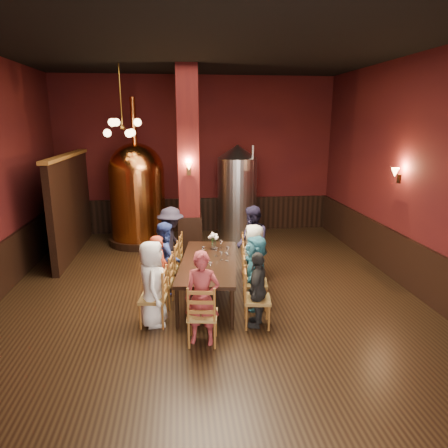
{
  "coord_description": "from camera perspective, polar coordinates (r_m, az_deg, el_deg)",
  "views": [
    {
      "loc": [
        -0.53,
        -6.79,
        3.27
      ],
      "look_at": [
        0.26,
        0.2,
        1.43
      ],
      "focal_mm": 32.0,
      "sensor_mm": 36.0,
      "label": 1
    }
  ],
  "objects": [
    {
      "name": "wainscot_right",
      "position": [
        8.6,
        25.59,
        -5.66
      ],
      "size": [
        0.08,
        9.9,
        1.0
      ],
      "primitive_type": "cube",
      "color": "black",
      "rests_on": "ground"
    },
    {
      "name": "wine_glass_3",
      "position": [
        6.75,
        -3.39,
        -6.56
      ],
      "size": [
        0.07,
        0.07,
        0.17
      ],
      "primitive_type": null,
      "color": "white",
      "rests_on": "dining_table"
    },
    {
      "name": "person_8",
      "position": [
        6.0,
        -3.13,
        -10.56
      ],
      "size": [
        0.59,
        0.46,
        1.44
      ],
      "primitive_type": "imported",
      "rotation": [
        0.0,
        0.0,
        6.04
      ],
      "color": "maroon",
      "rests_on": "ground"
    },
    {
      "name": "dining_table",
      "position": [
        7.44,
        -2.2,
        -5.71
      ],
      "size": [
        1.32,
        2.51,
        0.75
      ],
      "rotation": [
        0.0,
        0.0,
        -0.14
      ],
      "color": "black",
      "rests_on": "ground"
    },
    {
      "name": "chair_5",
      "position": [
        7.21,
        4.48,
        -8.36
      ],
      "size": [
        0.52,
        0.52,
        0.92
      ],
      "primitive_type": null,
      "rotation": [
        0.0,
        0.0,
        1.43
      ],
      "color": "brown",
      "rests_on": "ground"
    },
    {
      "name": "person_6",
      "position": [
        7.75,
        4.27,
        -4.95
      ],
      "size": [
        0.58,
        0.75,
        1.36
      ],
      "primitive_type": "imported",
      "rotation": [
        0.0,
        0.0,
        4.47
      ],
      "color": "silver",
      "rests_on": "ground"
    },
    {
      "name": "person_1",
      "position": [
        7.24,
        -9.13,
        -6.68
      ],
      "size": [
        0.34,
        0.5,
        1.33
      ],
      "primitive_type": "imported",
      "rotation": [
        0.0,
        0.0,
        1.52
      ],
      "color": "maroon",
      "rests_on": "ground"
    },
    {
      "name": "copper_kettle",
      "position": [
        10.89,
        -12.27,
        4.39
      ],
      "size": [
        1.9,
        1.9,
        3.83
      ],
      "rotation": [
        0.0,
        0.0,
        -0.41
      ],
      "color": "black",
      "rests_on": "ground"
    },
    {
      "name": "partition",
      "position": [
        10.55,
        -21.0,
        2.33
      ],
      "size": [
        0.22,
        3.5,
        2.4
      ],
      "primitive_type": "cube",
      "color": "black",
      "rests_on": "ground"
    },
    {
      "name": "wine_glass_4",
      "position": [
        8.09,
        -0.46,
        -2.9
      ],
      "size": [
        0.07,
        0.07,
        0.17
      ],
      "primitive_type": null,
      "color": "white",
      "rests_on": "dining_table"
    },
    {
      "name": "person_0",
      "position": [
        6.61,
        -10.19,
        -8.36
      ],
      "size": [
        0.5,
        0.73,
        1.43
      ],
      "primitive_type": "imported",
      "rotation": [
        0.0,
        0.0,
        1.64
      ],
      "color": "white",
      "rests_on": "ground"
    },
    {
      "name": "person_5",
      "position": [
        7.13,
        4.52,
        -6.81
      ],
      "size": [
        0.5,
        1.27,
        1.34
      ],
      "primitive_type": "imported",
      "rotation": [
        0.0,
        0.0,
        4.63
      ],
      "color": "teal",
      "rests_on": "ground"
    },
    {
      "name": "wine_glass_6",
      "position": [
        6.87,
        -1.95,
        -6.16
      ],
      "size": [
        0.07,
        0.07,
        0.17
      ],
      "primitive_type": null,
      "color": "white",
      "rests_on": "dining_table"
    },
    {
      "name": "chair_7",
      "position": [
        8.45,
        4.02,
        -4.84
      ],
      "size": [
        0.52,
        0.52,
        0.92
      ],
      "primitive_type": null,
      "rotation": [
        0.0,
        0.0,
        1.43
      ],
      "color": "brown",
      "rests_on": "ground"
    },
    {
      "name": "person_3",
      "position": [
        8.44,
        -7.55,
        -2.73
      ],
      "size": [
        0.84,
        1.12,
        1.54
      ],
      "primitive_type": "imported",
      "rotation": [
        0.0,
        0.0,
        1.28
      ],
      "color": "black",
      "rests_on": "ground"
    },
    {
      "name": "chair_4",
      "position": [
        6.6,
        4.79,
        -10.63
      ],
      "size": [
        0.52,
        0.52,
        0.92
      ],
      "primitive_type": null,
      "rotation": [
        0.0,
        0.0,
        1.43
      ],
      "color": "brown",
      "rests_on": "ground"
    },
    {
      "name": "sconce_column",
      "position": [
        9.36,
        -5.06,
        8.0
      ],
      "size": [
        0.2,
        0.2,
        0.36
      ],
      "primitive_type": null,
      "rotation": [
        0.0,
        0.0,
        3.14
      ],
      "color": "black",
      "rests_on": "column"
    },
    {
      "name": "wine_glass_8",
      "position": [
        7.61,
        -1.1,
        -4.03
      ],
      "size": [
        0.07,
        0.07,
        0.17
      ],
      "primitive_type": null,
      "color": "white",
      "rests_on": "dining_table"
    },
    {
      "name": "person_4",
      "position": [
        6.53,
        4.82,
        -9.29
      ],
      "size": [
        0.57,
        0.8,
        1.26
      ],
      "primitive_type": "imported",
      "rotation": [
        0.0,
        0.0,
        4.31
      ],
      "color": "black",
      "rests_on": "ground"
    },
    {
      "name": "chair_1",
      "position": [
        7.32,
        -9.07,
        -8.16
      ],
      "size": [
        0.52,
        0.52,
        0.92
      ],
      "primitive_type": null,
      "rotation": [
        0.0,
        0.0,
        -1.71
      ],
      "color": "brown",
      "rests_on": "ground"
    },
    {
      "name": "chair_2",
      "position": [
        7.92,
        -8.22,
        -6.32
      ],
      "size": [
        0.52,
        0.52,
        0.92
      ],
      "primitive_type": null,
      "rotation": [
        0.0,
        0.0,
        -1.71
      ],
      "color": "brown",
      "rests_on": "ground"
    },
    {
      "name": "steel_vessel",
      "position": [
        11.2,
        1.88,
        4.56
      ],
      "size": [
        1.26,
        1.26,
        2.62
      ],
      "rotation": [
        0.0,
        0.0,
        0.17
      ],
      "color": "#B2B2B7",
      "rests_on": "ground"
    },
    {
      "name": "chair_6",
      "position": [
        7.82,
        4.24,
        -6.47
      ],
      "size": [
        0.52,
        0.52,
        0.92
      ],
      "primitive_type": null,
      "rotation": [
        0.0,
        0.0,
        1.43
      ],
      "color": "brown",
      "rests_on": "ground"
    },
    {
      "name": "person_7",
      "position": [
        8.35,
        4.06,
        -2.74
      ],
      "size": [
        0.49,
        0.81,
        1.57
      ],
      "primitive_type": "imported",
      "rotation": [
        0.0,
        0.0,
        4.86
      ],
      "color": "black",
      "rests_on": "ground"
    },
    {
      "name": "room",
      "position": [
        6.89,
        -2.0,
        6.1
      ],
      "size": [
        10.0,
        10.02,
        4.5
      ],
      "color": "black",
      "rests_on": "ground"
    },
    {
      "name": "wine_glass_1",
      "position": [
        7.68,
        0.53,
        -3.88
      ],
      "size": [
        0.07,
        0.07,
        0.17
      ],
      "primitive_type": null,
      "color": "white",
      "rests_on": "dining_table"
    },
    {
      "name": "wine_glass_0",
      "position": [
        7.41,
        -0.38,
        -4.57
      ],
      "size": [
        0.07,
        0.07,
        0.17
      ],
      "primitive_type": null,
      "color": "white",
      "rests_on": "dining_table"
    },
    {
      "name": "wine_glass_2",
      "position": [
        7.36,
        0.33,
        -4.7
      ],
      "size": [
        0.07,
        0.07,
        0.17
      ],
      "primitive_type": null,
      "color": "white",
      "rests_on": "dining_table"
    },
    {
      "name": "sconce_wall",
      "position": [
        8.85,
        23.77,
        6.45
      ],
      "size": [
        0.2,
        0.2,
        0.36
      ],
      "primitive_type": null,
      "rotation": [
        0.0,
        0.0,
        1.57
      ],
      "color": "black",
      "rests_on": "room"
    },
    {
      "name": "column",
      "position": [
        9.65,
        -5.12,
        8.5
      ],
      "size": [
        0.58,
        0.58,
        4.5
      ],
      "primitive_type": "cube",
      "color": "#48110F",
      "rests_on": "ground"
    },
    {
      "name": "pendant_cluster",
      "position": [
        9.78,
        -14.31,
        13.19
      ],
      "size": [
        0.9,
        0.9,
        1.7
      ],
      "primitive_type": null,
      "color": "#A57226",
      "rests_on": "room"
    },
    {
      "name": "chair_8",
      "position": [
        6.11,
        -3.1,
        -12.78
      ],
      "size": [
        0.52,
        0.52,
        0.92
      ],
      "primitive_type": null,
      "rotation": [
        0.0,
        0.0,
        3.0
      ],
      "color": "brown",
      "rests_on": "ground"
    },
    {
      "name": "chair_0",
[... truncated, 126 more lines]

